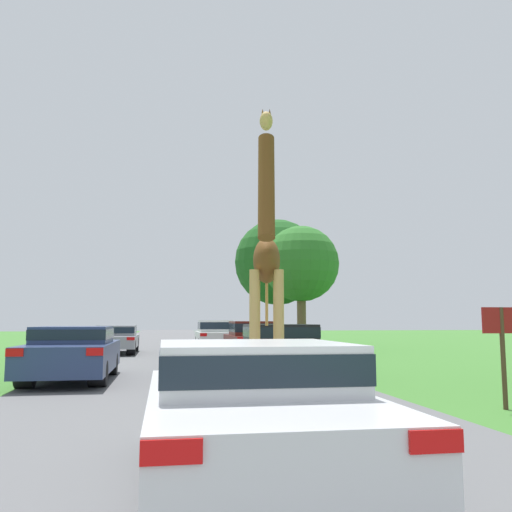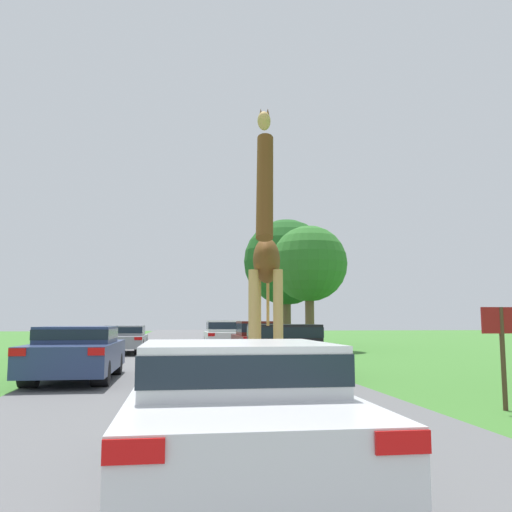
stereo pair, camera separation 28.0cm
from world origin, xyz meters
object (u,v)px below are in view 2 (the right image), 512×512
object	(u,v)px
car_rear_follower	(283,347)
sign_post	(502,338)
car_queue_left	(77,351)
tree_centre_back	(286,262)
tree_right_cluster	(309,264)
giraffe_near_road	(266,266)
car_queue_right	(259,338)
car_far_ahead	(223,334)
car_verge_right	(125,338)
car_lead_maroon	(235,406)

from	to	relation	value
car_rear_follower	sign_post	distance (m)	6.77
car_queue_left	car_rear_follower	size ratio (longest dim) A/B	1.08
tree_centre_back	tree_right_cluster	bearing A→B (deg)	-91.95
giraffe_near_road	tree_centre_back	world-z (taller)	tree_centre_back
giraffe_near_road	car_queue_right	world-z (taller)	giraffe_near_road
car_queue_left	car_rear_follower	distance (m)	5.38
car_queue_right	car_far_ahead	xyz separation A→B (m)	(-0.97, 6.06, 0.01)
car_far_ahead	sign_post	distance (m)	20.32
car_verge_right	sign_post	distance (m)	18.64
car_lead_maroon	car_far_ahead	xyz separation A→B (m)	(1.86, 23.51, 0.08)
car_lead_maroon	car_verge_right	xyz separation A→B (m)	(-2.84, 20.38, -0.00)
car_lead_maroon	car_rear_follower	size ratio (longest dim) A/B	0.93
car_far_ahead	car_rear_follower	world-z (taller)	car_far_ahead
car_queue_right	sign_post	bearing A→B (deg)	-81.86
car_queue_right	car_queue_left	xyz separation A→B (m)	(-5.83, -8.34, -0.06)
car_far_ahead	sign_post	xyz separation A→B (m)	(2.98, -20.10, 0.40)
car_lead_maroon	tree_centre_back	size ratio (longest dim) A/B	0.50
car_rear_follower	sign_post	bearing A→B (deg)	-68.41
sign_post	car_queue_left	bearing A→B (deg)	143.97
giraffe_near_road	sign_post	distance (m)	4.56
car_lead_maroon	tree_right_cluster	world-z (taller)	tree_right_cluster
car_queue_left	tree_right_cluster	distance (m)	15.86
car_far_ahead	giraffe_near_road	bearing A→B (deg)	-91.96
car_queue_left	car_lead_maroon	bearing A→B (deg)	-71.81
car_far_ahead	car_verge_right	distance (m)	5.65
car_lead_maroon	car_verge_right	bearing A→B (deg)	97.94
tree_centre_back	sign_post	world-z (taller)	tree_centre_back
giraffe_near_road	car_queue_right	distance (m)	11.85
car_lead_maroon	car_queue_right	distance (m)	17.68
car_queue_left	giraffe_near_road	bearing A→B (deg)	-37.50
car_queue_left	tree_centre_back	xyz separation A→B (m)	(9.29, 19.44, 4.44)
car_queue_left	car_rear_follower	world-z (taller)	car_rear_follower
giraffe_near_road	car_rear_follower	xyz separation A→B (m)	(1.10, 3.85, -1.85)
car_verge_right	tree_right_cluster	xyz separation A→B (m)	(8.90, 1.24, 3.63)
car_rear_follower	tree_centre_back	bearing A→B (deg)	78.19
car_rear_follower	car_queue_right	bearing A→B (deg)	86.48
tree_right_cluster	car_queue_right	bearing A→B (deg)	-127.71
car_lead_maroon	tree_right_cluster	xyz separation A→B (m)	(6.06, 21.62, 3.63)
tree_centre_back	sign_post	size ratio (longest dim) A/B	4.65
car_lead_maroon	car_queue_left	xyz separation A→B (m)	(-2.99, 9.11, 0.01)
car_rear_follower	sign_post	size ratio (longest dim) A/B	2.51
tree_centre_back	tree_right_cluster	size ratio (longest dim) A/B	1.26
tree_centre_back	sign_post	distance (m)	25.49
car_queue_right	tree_right_cluster	xyz separation A→B (m)	(3.23, 4.18, 3.55)
car_queue_right	car_lead_maroon	bearing A→B (deg)	-99.22
car_verge_right	tree_centre_back	world-z (taller)	tree_centre_back
car_far_ahead	car_lead_maroon	bearing A→B (deg)	-94.52
car_lead_maroon	giraffe_near_road	bearing A→B (deg)	77.87
car_far_ahead	tree_centre_back	bearing A→B (deg)	48.63
car_far_ahead	car_rear_follower	xyz separation A→B (m)	(0.50, -13.82, -0.04)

